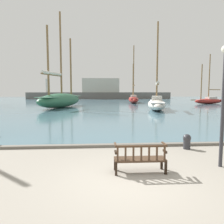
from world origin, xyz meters
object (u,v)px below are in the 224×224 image
Objects in this scene: sailboat_mid_starboard at (209,100)px; sailboat_far_starboard at (157,103)px; park_bench at (140,158)px; sailboat_centre_channel at (133,99)px; sailboat_far_port at (61,99)px; mooring_bollard at (187,141)px; lamp_post at (224,94)px.

sailboat_far_starboard reaches higher than sailboat_mid_starboard.
park_bench is 38.29m from sailboat_centre_channel.
sailboat_far_starboard is at bearing -19.40° from sailboat_far_port.
sailboat_mid_starboard is at bearing 60.66° from mooring_bollard.
sailboat_far_starboard is (-13.49, -11.95, 0.17)m from sailboat_mid_starboard.
park_bench is 3.71m from mooring_bollard.
sailboat_far_starboard is at bearing -88.78° from sailboat_centre_channel.
mooring_bollard is at bearing 45.09° from park_bench.
sailboat_far_starboard is 17.14× the size of mooring_bollard.
park_bench is 3.48m from lamp_post.
park_bench is 39.10m from sailboat_mid_starboard.
park_bench is 0.17× the size of sailboat_mid_starboard.
lamp_post is (9.51, -25.93, 1.08)m from sailboat_far_port.
park_bench is at bearing -120.79° from sailboat_mid_starboard.
sailboat_far_port reaches higher than sailboat_mid_starboard.
park_bench is 0.14× the size of sailboat_centre_channel.
lamp_post is at bearing -117.35° from sailboat_mid_starboard.
park_bench is at bearing -134.91° from mooring_bollard.
sailboat_far_starboard reaches higher than park_bench.
sailboat_mid_starboard is 0.82× the size of sailboat_far_starboard.
sailboat_far_port is 1.49× the size of sailboat_mid_starboard.
lamp_post is at bearing -69.86° from sailboat_far_port.
mooring_bollard is at bearing -95.79° from sailboat_centre_channel.
sailboat_far_port is at bearing 160.60° from sailboat_far_starboard.
park_bench is at bearing -75.75° from sailboat_far_port.
mooring_bollard is at bearing -101.61° from sailboat_far_starboard.
mooring_bollard is (2.62, 2.63, -0.11)m from park_bench.
sailboat_centre_channel is 16.15m from sailboat_far_starboard.
sailboat_far_starboard is (0.34, -16.14, 0.02)m from sailboat_centre_channel.
mooring_bollard is (9.30, -23.66, -1.02)m from sailboat_far_port.
sailboat_far_port is at bearing -138.21° from sailboat_centre_channel.
sailboat_far_starboard is (6.52, 21.64, 0.49)m from park_bench.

